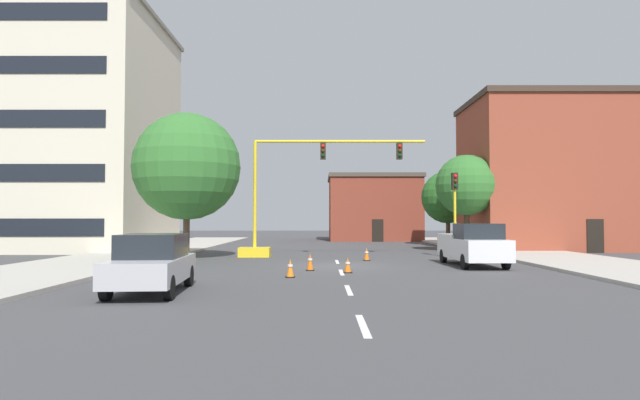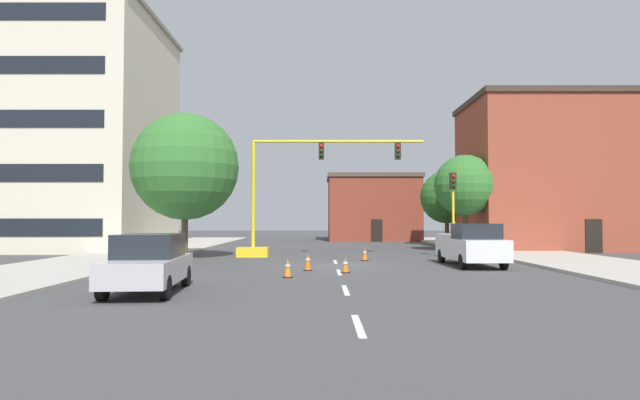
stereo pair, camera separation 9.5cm
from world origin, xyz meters
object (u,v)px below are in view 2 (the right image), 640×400
at_px(traffic_signal_gantry, 281,216).
at_px(sedan_silver_near_left, 151,263).
at_px(traffic_cone_roadside_d, 289,268).
at_px(traffic_light_pole_right, 455,195).
at_px(pickup_truck_white, 473,245).
at_px(traffic_cone_roadside_c, 310,262).
at_px(traffic_cone_roadside_b, 367,254).
at_px(tree_right_mid, 467,185).
at_px(tree_right_far, 449,197).
at_px(traffic_cone_roadside_a, 347,265).
at_px(tree_left_near, 187,167).

bearing_deg(traffic_signal_gantry, sedan_silver_near_left, -99.96).
bearing_deg(traffic_cone_roadside_d, sedan_silver_near_left, -132.88).
distance_m(traffic_light_pole_right, pickup_truck_white, 5.57).
bearing_deg(traffic_cone_roadside_c, sedan_silver_near_left, -123.53).
xyz_separation_m(sedan_silver_near_left, traffic_cone_roadside_b, (7.46, 12.40, -0.55)).
xyz_separation_m(tree_right_mid, traffic_cone_roadside_b, (-7.45, -7.86, -4.15)).
bearing_deg(tree_right_far, traffic_signal_gantry, -132.85).
xyz_separation_m(traffic_light_pole_right, traffic_cone_roadside_b, (-5.11, -1.68, -3.19)).
bearing_deg(pickup_truck_white, traffic_cone_roadside_d, -148.96).
bearing_deg(pickup_truck_white, traffic_light_pole_right, 85.03).
relative_size(tree_right_mid, traffic_cone_roadside_a, 10.49).
bearing_deg(traffic_cone_roadside_a, tree_right_mid, 58.48).
bearing_deg(traffic_cone_roadside_c, traffic_signal_gantry, 102.69).
relative_size(pickup_truck_white, traffic_cone_roadside_a, 8.70).
relative_size(traffic_light_pole_right, traffic_cone_roadside_d, 6.88).
bearing_deg(traffic_cone_roadside_a, pickup_truck_white, 28.16).
bearing_deg(sedan_silver_near_left, traffic_cone_roadside_c, 56.47).
distance_m(traffic_cone_roadside_a, traffic_cone_roadside_b, 6.61).
height_order(tree_right_mid, traffic_cone_roadside_b, tree_right_mid).
xyz_separation_m(tree_left_near, traffic_cone_roadside_a, (8.50, -7.65, -4.79)).
bearing_deg(traffic_cone_roadside_b, sedan_silver_near_left, -121.02).
xyz_separation_m(pickup_truck_white, traffic_cone_roadside_c, (-7.57, -2.25, -0.61)).
xyz_separation_m(traffic_signal_gantry, traffic_cone_roadside_b, (4.78, -2.87, -2.01)).
height_order(tree_right_far, traffic_cone_roadside_c, tree_right_far).
bearing_deg(traffic_cone_roadside_c, pickup_truck_white, 16.58).
xyz_separation_m(traffic_signal_gantry, tree_left_near, (-5.06, -1.69, 2.75)).
distance_m(traffic_signal_gantry, tree_left_near, 6.00).
relative_size(sedan_silver_near_left, traffic_cone_roadside_a, 7.38).
distance_m(tree_left_near, pickup_truck_white, 15.73).
bearing_deg(sedan_silver_near_left, pickup_truck_white, 36.99).
relative_size(tree_right_far, traffic_cone_roadside_c, 8.49).
bearing_deg(traffic_light_pole_right, tree_right_far, 77.94).
relative_size(traffic_cone_roadside_a, traffic_cone_roadside_c, 0.84).
bearing_deg(traffic_light_pole_right, pickup_truck_white, -94.97).
bearing_deg(tree_right_far, tree_left_near, -138.92).
bearing_deg(traffic_cone_roadside_d, traffic_signal_gantry, 96.14).
xyz_separation_m(tree_right_far, traffic_cone_roadside_c, (-11.29, -22.58, -3.70)).
xyz_separation_m(traffic_cone_roadside_a, traffic_cone_roadside_b, (1.33, 6.48, 0.03)).
xyz_separation_m(pickup_truck_white, traffic_cone_roadside_b, (-4.69, 3.25, -0.64)).
xyz_separation_m(sedan_silver_near_left, traffic_cone_roadside_c, (4.57, 6.89, -0.52)).
height_order(tree_right_far, traffic_cone_roadside_a, tree_right_far).
xyz_separation_m(traffic_light_pole_right, tree_right_mid, (2.34, 6.18, 0.96)).
bearing_deg(tree_left_near, pickup_truck_white, -16.97).
bearing_deg(tree_left_near, traffic_signal_gantry, 18.46).
bearing_deg(traffic_cone_roadside_b, traffic_cone_roadside_c, -117.68).
height_order(traffic_signal_gantry, tree_right_far, traffic_signal_gantry).
distance_m(sedan_silver_near_left, traffic_cone_roadside_a, 8.54).
height_order(pickup_truck_white, traffic_cone_roadside_c, pickup_truck_white).
bearing_deg(pickup_truck_white, traffic_cone_roadside_b, 145.22).
bearing_deg(traffic_cone_roadside_a, traffic_cone_roadside_d, -142.06).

